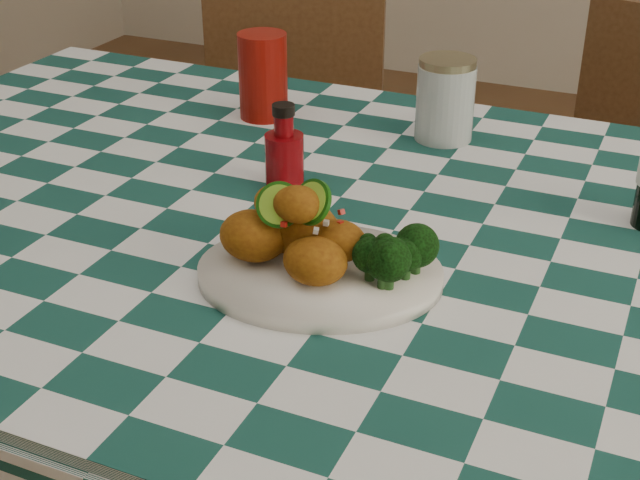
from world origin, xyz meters
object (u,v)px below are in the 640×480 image
at_px(fried_chicken_pile, 301,226).
at_px(wooden_chair_left, 281,186).
at_px(ketchup_bottle, 284,146).
at_px(mason_jar, 445,99).
at_px(dining_table, 322,440).
at_px(red_tumbler, 263,76).
at_px(wooden_chair_right, 618,243).
at_px(plate, 320,274).

distance_m(fried_chicken_pile, wooden_chair_left, 1.03).
relative_size(ketchup_bottle, mason_jar, 0.93).
relative_size(dining_table, mason_jar, 12.41).
height_order(red_tumbler, wooden_chair_left, red_tumbler).
bearing_deg(dining_table, red_tumbler, 128.44).
height_order(red_tumbler, wooden_chair_right, red_tumbler).
bearing_deg(dining_table, ketchup_bottle, 142.95).
xyz_separation_m(mason_jar, wooden_chair_right, (0.28, 0.41, -0.40)).
bearing_deg(wooden_chair_left, fried_chicken_pile, -77.61).
relative_size(dining_table, fried_chicken_pile, 10.55).
height_order(fried_chicken_pile, wooden_chair_left, wooden_chair_left).
distance_m(mason_jar, wooden_chair_right, 0.64).
bearing_deg(ketchup_bottle, plate, -55.40).
bearing_deg(red_tumbler, dining_table, -51.56).
height_order(dining_table, wooden_chair_left, wooden_chair_left).
distance_m(ketchup_bottle, wooden_chair_left, 0.79).
bearing_deg(red_tumbler, ketchup_bottle, -57.06).
bearing_deg(mason_jar, ketchup_bottle, -119.88).
height_order(mason_jar, wooden_chair_left, wooden_chair_left).
bearing_deg(wooden_chair_right, ketchup_bottle, -106.85).
height_order(dining_table, ketchup_bottle, ketchup_bottle).
bearing_deg(dining_table, wooden_chair_left, 120.49).
xyz_separation_m(plate, red_tumbler, (-0.31, 0.47, 0.06)).
xyz_separation_m(fried_chicken_pile, wooden_chair_left, (-0.45, 0.84, -0.39)).
xyz_separation_m(fried_chicken_pile, mason_jar, (0.02, 0.49, -0.00)).
xyz_separation_m(fried_chicken_pile, ketchup_bottle, (-0.13, 0.22, -0.01)).
relative_size(plate, ketchup_bottle, 2.34).
distance_m(plate, wooden_chair_left, 1.02).
xyz_separation_m(ketchup_bottle, wooden_chair_right, (0.43, 0.68, -0.40)).
bearing_deg(wooden_chair_right, red_tumbler, -127.92).
relative_size(plate, fried_chicken_pile, 1.85).
distance_m(dining_table, fried_chicken_pile, 0.49).
relative_size(plate, wooden_chair_left, 0.31).
distance_m(dining_table, wooden_chair_right, 0.82).
distance_m(plate, red_tumbler, 0.56).
bearing_deg(red_tumbler, plate, -56.26).
height_order(dining_table, plate, plate).
distance_m(mason_jar, wooden_chair_left, 0.70).
distance_m(fried_chicken_pile, mason_jar, 0.49).
xyz_separation_m(ketchup_bottle, mason_jar, (0.16, 0.27, 0.00)).
bearing_deg(fried_chicken_pile, red_tumbler, 121.70).
distance_m(ketchup_bottle, mason_jar, 0.31).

